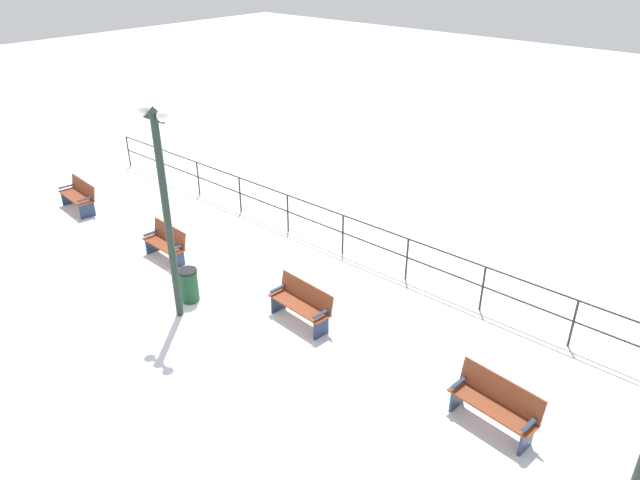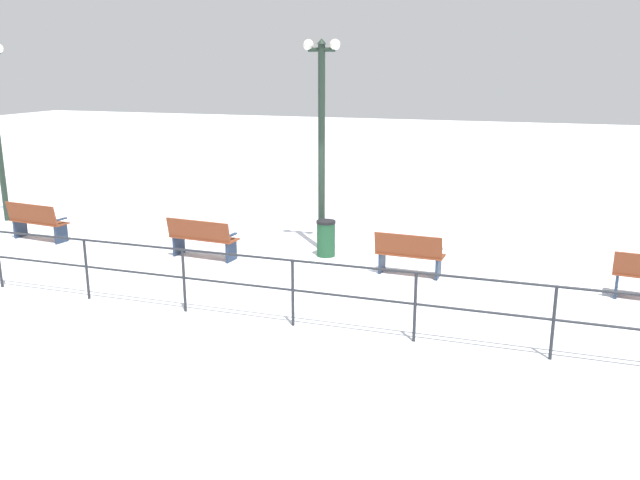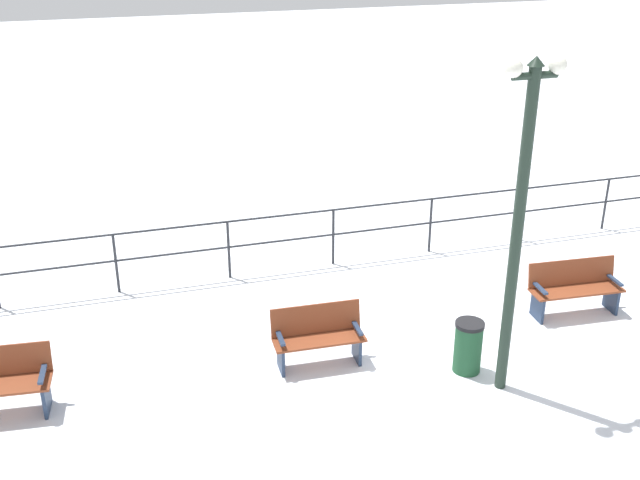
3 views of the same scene
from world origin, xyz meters
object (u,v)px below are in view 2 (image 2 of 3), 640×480
object	(u,v)px
trash_bin	(326,238)
lamppost_middle	(322,125)
bench_fourth	(37,221)
bench_third	(202,238)
bench_second	(409,254)

from	to	relation	value
trash_bin	lamppost_middle	bearing A→B (deg)	28.34
bench_fourth	trash_bin	distance (m)	7.21
bench_third	lamppost_middle	bearing A→B (deg)	-50.07
bench_third	lamppost_middle	size ratio (longest dim) A/B	0.34
lamppost_middle	bench_third	bearing A→B (deg)	125.68
lamppost_middle	trash_bin	distance (m)	2.53
bench_third	lamppost_middle	xyz separation A→B (m)	(1.62, -2.25, 2.39)
bench_second	trash_bin	distance (m)	2.24
bench_second	lamppost_middle	xyz separation A→B (m)	(1.37, 2.35, 2.41)
bench_fourth	lamppost_middle	bearing A→B (deg)	-71.46
bench_fourth	trash_bin	world-z (taller)	bench_fourth
bench_second	lamppost_middle	distance (m)	3.63
bench_third	bench_fourth	bearing A→B (deg)	93.11
bench_third	trash_bin	bearing A→B (deg)	-62.40
bench_second	lamppost_middle	world-z (taller)	lamppost_middle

